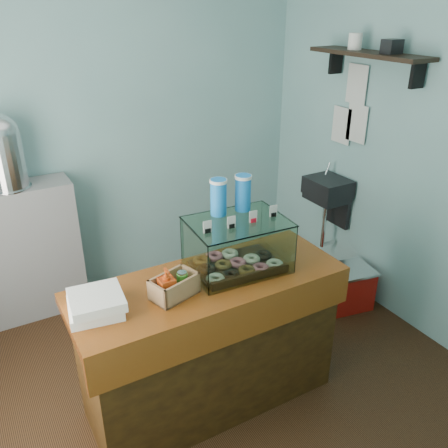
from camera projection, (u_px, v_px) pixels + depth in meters
ground at (194, 373)px, 3.30m from camera, size 3.50×3.50×0.00m
room_shell at (189, 131)px, 2.58m from camera, size 3.54×3.04×2.82m
counter at (210, 342)px, 2.90m from camera, size 1.60×0.60×0.90m
back_shelf at (13, 255)px, 3.69m from camera, size 1.00×0.32×1.10m
display_case at (235, 240)px, 2.79m from camera, size 0.59×0.45×0.53m
condiment_crate at (173, 286)px, 2.53m from camera, size 0.28×0.22×0.19m
pastry_boxes at (96, 304)px, 2.41m from camera, size 0.31×0.31×0.11m
coffee_urn at (3, 150)px, 3.35m from camera, size 0.30×0.30×0.54m
red_cooler at (346, 287)px, 3.95m from camera, size 0.45×0.37×0.35m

